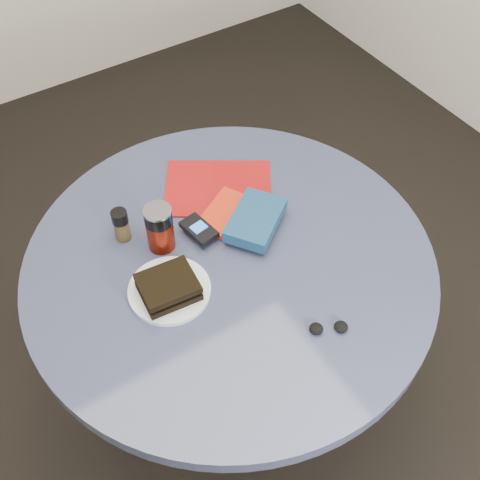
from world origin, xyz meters
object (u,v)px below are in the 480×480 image
table (230,297)px  red_book (227,214)px  magazine (218,188)px  novel (256,220)px  plate (170,290)px  pepper_grinder (121,225)px  headphones (329,328)px  sandwich (168,287)px  soda_can (160,228)px  mp3_player (199,229)px

table → red_book: (0.07, 0.12, 0.17)m
magazine → red_book: 0.11m
magazine → red_book: (-0.03, -0.10, 0.01)m
novel → plate: bearing=155.8°
pepper_grinder → headphones: (0.26, -0.49, -0.04)m
sandwich → novel: sandwich is taller
pepper_grinder → magazine: (0.29, 0.02, -0.04)m
soda_can → headphones: (0.19, -0.41, -0.05)m
plate → magazine: bearing=40.2°
sandwich → soda_can: bearing=68.4°
sandwich → novel: 0.29m
table → soda_can: (-0.12, 0.13, 0.23)m
sandwich → headphones: bearing=-47.1°
plate → red_book: 0.27m
plate → headphones: 0.37m
table → pepper_grinder: 0.34m
magazine → headphones: 0.51m
soda_can → red_book: soda_can is taller
table → red_book: red_book is taller
pepper_grinder → red_book: pepper_grinder is taller
plate → mp3_player: (0.14, 0.11, 0.02)m
sandwich → mp3_player: 0.19m
pepper_grinder → soda_can: bearing=-47.3°
pepper_grinder → red_book: 0.27m
plate → red_book: size_ratio=1.23×
soda_can → headphones: size_ratio=1.39×
sandwich → mp3_player: size_ratio=1.34×
magazine → novel: novel is taller
magazine → headphones: size_ratio=3.10×
soda_can → pepper_grinder: soda_can is taller
sandwich → headphones: 0.37m
soda_can → magazine: soda_can is taller
pepper_grinder → red_book: bearing=-17.6°
red_book → novel: 0.09m
plate → magazine: (0.27, 0.23, -0.00)m
soda_can → mp3_player: size_ratio=1.24×
novel → pepper_grinder: bearing=116.7°
plate → red_book: (0.24, 0.13, 0.01)m
table → mp3_player: 0.22m
headphones → soda_can: bearing=115.1°
plate → magazine: plate is taller
soda_can → headphones: bearing=-64.9°
plate → red_book: bearing=28.5°
soda_can → pepper_grinder: (-0.07, 0.07, -0.02)m
soda_can → pepper_grinder: 0.10m
pepper_grinder → mp3_player: (0.16, -0.10, -0.02)m
magazine → red_book: bearing=-76.3°
novel → headphones: novel is taller
sandwich → mp3_player: bearing=38.9°
red_book → headphones: same height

